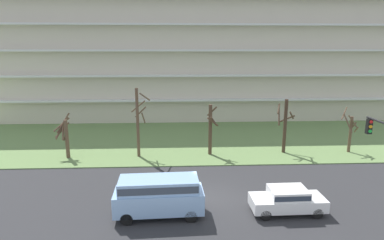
{
  "coord_description": "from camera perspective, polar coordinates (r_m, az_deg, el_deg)",
  "views": [
    {
      "loc": [
        -2.21,
        -19.6,
        9.8
      ],
      "look_at": [
        -1.02,
        6.0,
        4.01
      ],
      "focal_mm": 30.23,
      "sensor_mm": 36.0,
      "label": 1
    }
  ],
  "objects": [
    {
      "name": "tree_center",
      "position": [
        29.58,
        3.29,
        -1.52
      ],
      "size": [
        1.11,
        1.41,
        4.75
      ],
      "color": "#4C3828",
      "rests_on": "ground"
    },
    {
      "name": "tree_right",
      "position": [
        31.26,
        16.03,
        -0.7
      ],
      "size": [
        1.94,
        1.86,
        5.17
      ],
      "color": "#423023",
      "rests_on": "ground"
    },
    {
      "name": "ground",
      "position": [
        22.02,
        3.48,
        -13.72
      ],
      "size": [
        160.0,
        160.0,
        0.0
      ],
      "primitive_type": "plane",
      "color": "#2D2D30"
    },
    {
      "name": "tree_far_right",
      "position": [
        33.73,
        26.12,
        -1.77
      ],
      "size": [
        1.72,
        1.83,
        4.24
      ],
      "color": "brown",
      "rests_on": "ground"
    },
    {
      "name": "tree_far_left",
      "position": [
        31.01,
        -21.45,
        -2.53
      ],
      "size": [
        1.35,
        1.55,
        4.04
      ],
      "color": "brown",
      "rests_on": "ground"
    },
    {
      "name": "grass_lawn_strip",
      "position": [
        35.06,
        1.07,
        -3.44
      ],
      "size": [
        80.0,
        16.0,
        0.08
      ],
      "primitive_type": "cube",
      "color": "#66844C",
      "rests_on": "ground"
    },
    {
      "name": "van_blue_near_left",
      "position": [
        19.54,
        -5.86,
        -12.83
      ],
      "size": [
        5.28,
        2.22,
        2.36
      ],
      "rotation": [
        0.0,
        0.0,
        0.04
      ],
      "color": "#8CB2E0",
      "rests_on": "ground"
    },
    {
      "name": "sedan_white_center_left",
      "position": [
        20.8,
        16.49,
        -13.26
      ],
      "size": [
        4.43,
        1.88,
        1.57
      ],
      "rotation": [
        0.0,
        0.0,
        0.02
      ],
      "color": "white",
      "rests_on": "ground"
    },
    {
      "name": "tree_left",
      "position": [
        29.21,
        -9.44,
        -0.11
      ],
      "size": [
        1.8,
        1.94,
        6.33
      ],
      "color": "brown",
      "rests_on": "ground"
    },
    {
      "name": "apartment_building",
      "position": [
        47.0,
        0.04,
        12.25
      ],
      "size": [
        54.81,
        11.66,
        18.82
      ],
      "color": "beige",
      "rests_on": "ground"
    }
  ]
}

